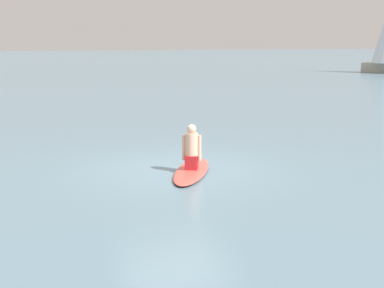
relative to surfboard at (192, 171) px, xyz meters
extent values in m
plane|color=slate|center=(0.43, 0.19, -0.04)|extent=(400.00, 400.00, 0.00)
ellipsoid|color=#D84C3F|center=(0.00, 0.00, 0.00)|extent=(2.58, 2.09, 0.09)
cube|color=#A51E23|center=(0.00, 0.00, 0.20)|extent=(0.41, 0.40, 0.30)
cylinder|color=#D6AD8E|center=(0.00, 0.00, 0.58)|extent=(0.39, 0.39, 0.50)
sphere|color=#D6AD8E|center=(0.00, 0.00, 0.92)|extent=(0.20, 0.20, 0.20)
cylinder|color=#D6AD8E|center=(-0.10, -0.14, 0.51)|extent=(0.11, 0.11, 0.55)
cylinder|color=#D6AD8E|center=(0.10, 0.14, 0.51)|extent=(0.11, 0.11, 0.55)
camera|label=1|loc=(-10.33, 5.25, 2.74)|focal=51.04mm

